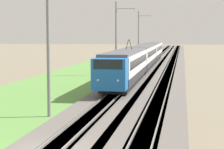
{
  "coord_description": "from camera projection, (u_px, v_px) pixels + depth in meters",
  "views": [
    {
      "loc": [
        -18.38,
        -5.7,
        5.48
      ],
      "look_at": [
        16.69,
        0.0,
        2.13
      ],
      "focal_mm": 70.0,
      "sensor_mm": 36.0,
      "label": 1
    }
  ],
  "objects": [
    {
      "name": "ballast_main",
      "position": [
        146.0,
        67.0,
        68.61
      ],
      "size": [
        240.0,
        4.4,
        0.3
      ],
      "color": "#605B56",
      "rests_on": "ground"
    },
    {
      "name": "ballast_adjacent",
      "position": [
        170.0,
        68.0,
        68.0
      ],
      "size": [
        240.0,
        4.4,
        0.3
      ],
      "color": "#605B56",
      "rests_on": "ground"
    },
    {
      "name": "track_main",
      "position": [
        146.0,
        67.0,
        68.61
      ],
      "size": [
        240.0,
        1.57,
        0.45
      ],
      "color": "#4C4238",
      "rests_on": "ground"
    },
    {
      "name": "track_adjacent",
      "position": [
        170.0,
        68.0,
        68.0
      ],
      "size": [
        240.0,
        1.57,
        0.45
      ],
      "color": "#4C4238",
      "rests_on": "ground"
    },
    {
      "name": "grass_verge",
      "position": [
        107.0,
        67.0,
        69.61
      ],
      "size": [
        240.0,
        12.79,
        0.12
      ],
      "color": "#5B8E42",
      "rests_on": "ground"
    },
    {
      "name": "passenger_train",
      "position": [
        143.0,
        56.0,
        63.15
      ],
      "size": [
        59.48,
        2.86,
        4.85
      ],
      "rotation": [
        0.0,
        0.0,
        3.14
      ],
      "color": "blue",
      "rests_on": "ground"
    },
    {
      "name": "catenary_mast_near",
      "position": [
        49.0,
        47.0,
        27.78
      ],
      "size": [
        0.22,
        2.56,
        8.89
      ],
      "color": "slate",
      "rests_on": "ground"
    },
    {
      "name": "catenary_mast_mid",
      "position": [
        116.0,
        38.0,
        55.9
      ],
      "size": [
        0.22,
        2.56,
        9.53
      ],
      "color": "slate",
      "rests_on": "ground"
    },
    {
      "name": "catenary_mast_far",
      "position": [
        139.0,
        36.0,
        84.03
      ],
      "size": [
        0.22,
        2.56,
        9.76
      ],
      "color": "slate",
      "rests_on": "ground"
    }
  ]
}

